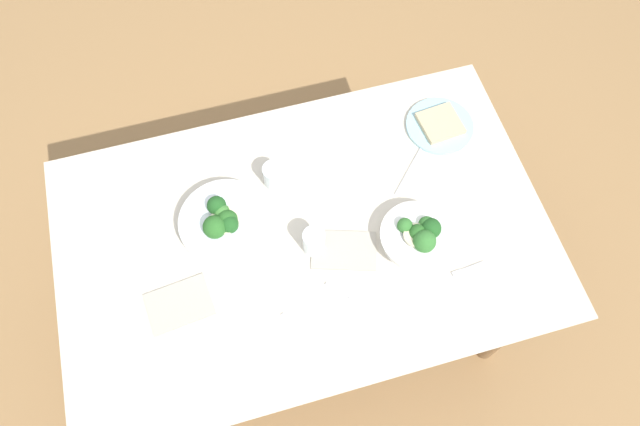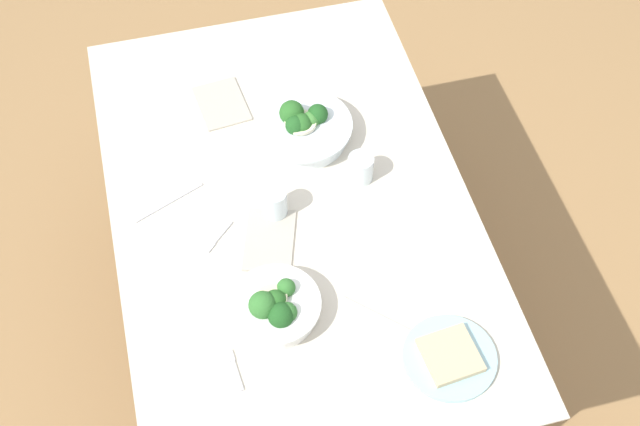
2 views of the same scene
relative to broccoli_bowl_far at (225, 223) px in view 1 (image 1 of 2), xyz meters
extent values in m
plane|color=#9E7547|center=(0.21, -0.08, -0.75)|extent=(6.00, 6.00, 0.00)
cube|color=beige|center=(0.21, -0.08, -0.04)|extent=(1.43, 0.92, 0.01)
cube|color=brown|center=(0.21, -0.08, -0.06)|extent=(1.39, 0.89, 0.02)
cylinder|color=brown|center=(0.83, -0.44, -0.41)|extent=(0.07, 0.07, 0.68)
cylinder|color=brown|center=(-0.40, 0.27, -0.41)|extent=(0.07, 0.07, 0.68)
cylinder|color=brown|center=(0.83, 0.27, -0.41)|extent=(0.07, 0.07, 0.68)
cylinder|color=white|center=(0.00, 0.00, -0.01)|extent=(0.24, 0.24, 0.05)
cylinder|color=white|center=(0.00, 0.00, 0.01)|extent=(0.27, 0.27, 0.01)
sphere|color=#286023|center=(-0.03, -0.02, 0.04)|extent=(0.07, 0.07, 0.07)
sphere|color=#3D7A33|center=(0.00, 0.02, 0.02)|extent=(0.05, 0.05, 0.05)
sphere|color=#286023|center=(0.01, -0.01, 0.02)|extent=(0.06, 0.06, 0.06)
sphere|color=#1E511E|center=(-0.01, 0.04, 0.03)|extent=(0.06, 0.06, 0.06)
sphere|color=#1E511E|center=(0.01, -0.02, 0.03)|extent=(0.05, 0.05, 0.05)
cylinder|color=beige|center=(0.00, -0.01, 0.03)|extent=(0.09, 0.09, 0.01)
cylinder|color=white|center=(0.52, -0.19, -0.02)|extent=(0.19, 0.19, 0.05)
cylinder|color=white|center=(0.52, -0.19, 0.01)|extent=(0.21, 0.21, 0.01)
sphere|color=#33702D|center=(0.49, -0.16, 0.02)|extent=(0.04, 0.04, 0.04)
sphere|color=#33702D|center=(0.55, -0.17, 0.02)|extent=(0.05, 0.05, 0.05)
sphere|color=#1E511E|center=(0.56, -0.19, 0.02)|extent=(0.06, 0.06, 0.06)
sphere|color=#33702D|center=(0.53, -0.22, 0.03)|extent=(0.07, 0.07, 0.07)
sphere|color=#286023|center=(0.52, -0.19, 0.02)|extent=(0.05, 0.05, 0.05)
cylinder|color=beige|center=(0.51, -0.20, 0.03)|extent=(0.07, 0.07, 0.01)
cylinder|color=#99C6D1|center=(0.73, 0.17, -0.03)|extent=(0.22, 0.22, 0.01)
cube|color=#CCB284|center=(0.73, 0.17, -0.02)|extent=(0.13, 0.13, 0.02)
cylinder|color=silver|center=(0.17, 0.11, 0.00)|extent=(0.07, 0.07, 0.08)
cylinder|color=silver|center=(0.23, -0.13, 0.01)|extent=(0.06, 0.06, 0.09)
cube|color=#B7B7BC|center=(0.26, -0.27, -0.04)|extent=(0.06, 0.06, 0.00)
cube|color=#B7B7BC|center=(0.30, -0.31, -0.04)|extent=(0.03, 0.03, 0.00)
cube|color=#B7B7BC|center=(0.65, -0.31, -0.04)|extent=(0.08, 0.02, 0.00)
cube|color=#B7B7BC|center=(0.60, -0.31, -0.04)|extent=(0.03, 0.02, 0.00)
cube|color=#B7B7BC|center=(0.59, 0.04, -0.04)|extent=(0.15, 0.15, 0.00)
cube|color=#B7B7BC|center=(0.13, -0.39, -0.04)|extent=(0.09, 0.19, 0.00)
cube|color=#B1A997|center=(-0.17, -0.19, -0.04)|extent=(0.19, 0.15, 0.01)
cube|color=#B1A997|center=(0.31, -0.16, -0.04)|extent=(0.22, 0.17, 0.01)
camera|label=1|loc=(0.07, -0.76, 1.53)|focal=32.84mm
camera|label=2|loc=(1.47, -0.33, 1.70)|focal=46.95mm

